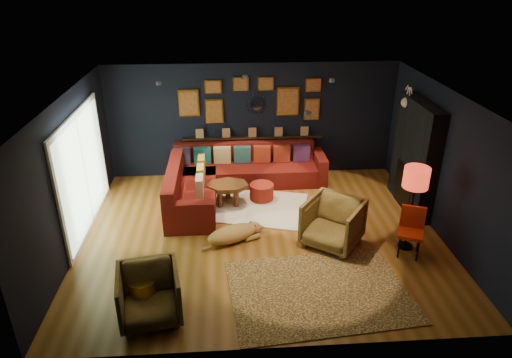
{
  "coord_description": "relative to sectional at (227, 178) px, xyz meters",
  "views": [
    {
      "loc": [
        -0.6,
        -7.15,
        4.55
      ],
      "look_at": [
        -0.08,
        0.3,
        1.0
      ],
      "focal_mm": 32.0,
      "sensor_mm": 36.0,
      "label": 1
    }
  ],
  "objects": [
    {
      "name": "deer_head",
      "position": [
        3.75,
        -0.41,
        1.73
      ],
      "size": [
        0.5,
        0.28,
        0.45
      ],
      "color": "white",
      "rests_on": "fireplace"
    },
    {
      "name": "sliding_door",
      "position": [
        -2.6,
        -1.21,
        0.78
      ],
      "size": [
        0.06,
        2.8,
        2.2
      ],
      "color": "white",
      "rests_on": "ground"
    },
    {
      "name": "leopard_rug",
      "position": [
        1.36,
        -3.48,
        -0.31
      ],
      "size": [
        2.86,
        2.17,
        0.02
      ],
      "primitive_type": "cube",
      "rotation": [
        0.0,
        0.0,
        0.1
      ],
      "color": "tan",
      "rests_on": "ground"
    },
    {
      "name": "floor_lamp",
      "position": [
        3.11,
        -2.39,
        0.96
      ],
      "size": [
        0.42,
        0.42,
        1.53
      ],
      "color": "black",
      "rests_on": "ground"
    },
    {
      "name": "floor",
      "position": [
        0.61,
        -1.81,
        -0.32
      ],
      "size": [
        6.5,
        6.5,
        0.0
      ],
      "primitive_type": "plane",
      "color": "#975D29",
      "rests_on": "ground"
    },
    {
      "name": "pouf",
      "position": [
        0.73,
        -0.44,
        -0.13
      ],
      "size": [
        0.5,
        0.5,
        0.33
      ],
      "primitive_type": "cylinder",
      "color": "maroon",
      "rests_on": "shag_rug"
    },
    {
      "name": "coffee_table",
      "position": [
        0.01,
        -0.58,
        0.05
      ],
      "size": [
        0.89,
        0.67,
        0.43
      ],
      "rotation": [
        0.0,
        0.0,
        -0.03
      ],
      "color": "brown",
      "rests_on": "shag_rug"
    },
    {
      "name": "ceiling_spots",
      "position": [
        0.61,
        -1.01,
        2.24
      ],
      "size": [
        3.3,
        2.5,
        0.06
      ],
      "color": "black",
      "rests_on": "room_walls"
    },
    {
      "name": "room_walls",
      "position": [
        0.61,
        -1.81,
        1.27
      ],
      "size": [
        6.5,
        6.5,
        6.5
      ],
      "color": "black",
      "rests_on": "ground"
    },
    {
      "name": "gallery_wall",
      "position": [
        0.6,
        0.91,
        1.48
      ],
      "size": [
        3.15,
        0.04,
        1.02
      ],
      "color": "gold",
      "rests_on": "room_walls"
    },
    {
      "name": "gold_stool",
      "position": [
        -1.24,
        -3.66,
        -0.07
      ],
      "size": [
        0.4,
        0.4,
        0.5
      ],
      "primitive_type": "cylinder",
      "color": "gold",
      "rests_on": "ground"
    },
    {
      "name": "orange_chair",
      "position": [
        3.1,
        -2.55,
        0.18
      ],
      "size": [
        0.53,
        0.53,
        0.86
      ],
      "rotation": [
        0.0,
        0.0,
        -0.4
      ],
      "color": "black",
      "rests_on": "ground"
    },
    {
      "name": "fireplace",
      "position": [
        3.71,
        -0.91,
        0.7
      ],
      "size": [
        0.31,
        1.6,
        2.2
      ],
      "color": "black",
      "rests_on": "ground"
    },
    {
      "name": "armchair_right",
      "position": [
        1.83,
        -2.19,
        0.15
      ],
      "size": [
        1.24,
        1.22,
        0.94
      ],
      "primitive_type": "imported",
      "rotation": [
        0.0,
        0.0,
        -0.63
      ],
      "color": "#B18B3C",
      "rests_on": "ground"
    },
    {
      "name": "sunburst_mirror",
      "position": [
        0.71,
        0.91,
        1.38
      ],
      "size": [
        0.47,
        0.16,
        0.47
      ],
      "color": "silver",
      "rests_on": "room_walls"
    },
    {
      "name": "shag_rug",
      "position": [
        0.52,
        -0.76,
        -0.31
      ],
      "size": [
        2.44,
        2.04,
        0.03
      ],
      "primitive_type": "cube",
      "rotation": [
        0.0,
        0.0,
        -0.27
      ],
      "color": "white",
      "rests_on": "ground"
    },
    {
      "name": "ledge",
      "position": [
        0.61,
        0.87,
        0.6
      ],
      "size": [
        3.2,
        0.12,
        0.04
      ],
      "primitive_type": "cube",
      "color": "black",
      "rests_on": "room_walls"
    },
    {
      "name": "dog",
      "position": [
        0.07,
        -2.01,
        -0.1
      ],
      "size": [
        1.44,
        1.12,
        0.41
      ],
      "primitive_type": null,
      "rotation": [
        0.0,
        0.0,
        0.44
      ],
      "color": "tan",
      "rests_on": "leopard_rug"
    },
    {
      "name": "armchair_left",
      "position": [
        -1.11,
        -3.86,
        0.11
      ],
      "size": [
        0.96,
        0.92,
        0.86
      ],
      "primitive_type": "imported",
      "rotation": [
        0.0,
        0.0,
        0.18
      ],
      "color": "#B18B3C",
      "rests_on": "ground"
    },
    {
      "name": "sectional",
      "position": [
        0.0,
        0.0,
        0.0
      ],
      "size": [
        3.41,
        2.69,
        0.86
      ],
      "color": "maroon",
      "rests_on": "ground"
    }
  ]
}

